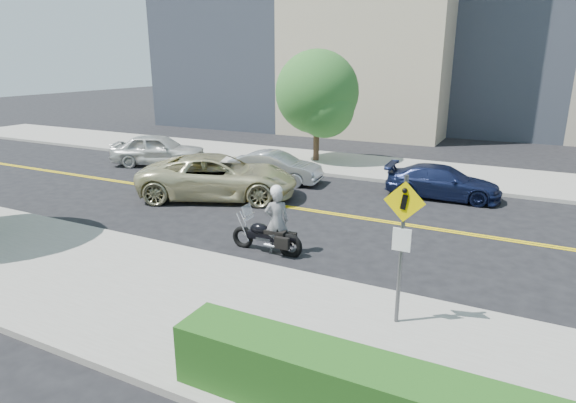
# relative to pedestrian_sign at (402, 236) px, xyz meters

# --- Properties ---
(ground_plane) EXTENTS (120.00, 120.00, 0.00)m
(ground_plane) POSITION_rel_pedestrian_sign_xyz_m (-4.20, 6.31, -1.96)
(ground_plane) COLOR black
(ground_plane) RESTS_ON ground
(sidewalk_near) EXTENTS (60.00, 5.00, 0.15)m
(sidewalk_near) POSITION_rel_pedestrian_sign_xyz_m (-4.20, -1.19, -1.89)
(sidewalk_near) COLOR #9E9B91
(sidewalk_near) RESTS_ON ground_plane
(sidewalk_far) EXTENTS (60.00, 5.00, 0.15)m
(sidewalk_far) POSITION_rel_pedestrian_sign_xyz_m (-4.20, 13.81, -1.89)
(sidewalk_far) COLOR #9E9B91
(sidewalk_far) RESTS_ON ground_plane
(pedestrian_sign) EXTENTS (0.78, 0.08, 3.00)m
(pedestrian_sign) POSITION_rel_pedestrian_sign_xyz_m (0.00, 0.00, 0.00)
(pedestrian_sign) COLOR #4C4C51
(pedestrian_sign) RESTS_ON sidewalk_near
(motorcyclist) EXTENTS (0.80, 0.73, 1.94)m
(motorcyclist) POSITION_rel_pedestrian_sign_xyz_m (-3.97, 2.39, -1.00)
(motorcyclist) COLOR #B2B1B6
(motorcyclist) RESTS_ON ground
(motorcycle) EXTENTS (2.10, 0.67, 1.27)m
(motorcycle) POSITION_rel_pedestrian_sign_xyz_m (-4.25, 2.32, -1.32)
(motorcycle) COLOR black
(motorcycle) RESTS_ON ground
(suv) EXTENTS (6.58, 4.90, 1.66)m
(suv) POSITION_rel_pedestrian_sign_xyz_m (-8.54, 6.22, -1.13)
(suv) COLOR beige
(suv) RESTS_ON ground
(parked_car_white) EXTENTS (4.96, 3.57, 1.57)m
(parked_car_white) POSITION_rel_pedestrian_sign_xyz_m (-14.63, 9.76, -1.18)
(parked_car_white) COLOR silver
(parked_car_white) RESTS_ON ground
(parked_car_silver) EXTENTS (4.13, 1.82, 1.32)m
(parked_car_silver) POSITION_rel_pedestrian_sign_xyz_m (-7.75, 9.33, -1.30)
(parked_car_silver) COLOR #A7AAAE
(parked_car_silver) RESTS_ON ground
(parked_car_blue) EXTENTS (4.38, 1.97, 1.25)m
(parked_car_blue) POSITION_rel_pedestrian_sign_xyz_m (-0.86, 10.08, -1.34)
(parked_car_blue) COLOR #161F44
(parked_car_blue) RESTS_ON ground
(tree_far_a) EXTENTS (4.12, 4.12, 5.63)m
(tree_far_a) POSITION_rel_pedestrian_sign_xyz_m (-7.78, 13.79, 1.60)
(tree_far_a) COLOR #382619
(tree_far_a) RESTS_ON ground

